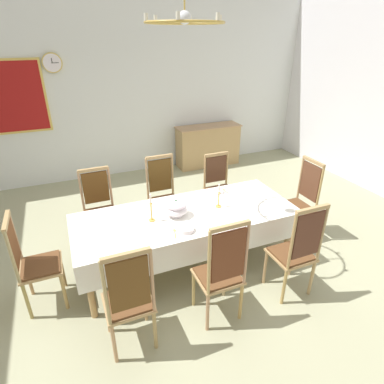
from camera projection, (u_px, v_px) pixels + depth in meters
The scene contains 23 objects.
ground at pixel (185, 261), 4.26m from camera, with size 8.12×6.66×0.04m, color #9A9B7A.
back_wall at pixel (121, 89), 6.26m from camera, with size 8.12×0.08×3.50m, color silver.
dining_table at pixel (186, 219), 3.88m from camera, with size 2.66×1.04×0.76m.
tablecloth at pixel (186, 219), 3.88m from camera, with size 2.68×1.06×0.34m.
chair_south_a at pixel (129, 298), 2.83m from camera, with size 0.44×0.42×1.19m.
chair_north_a at pixel (99, 207), 4.37m from camera, with size 0.44×0.42×1.11m.
chair_south_b at pixel (221, 271), 3.14m from camera, with size 0.44×0.42×1.22m.
chair_north_b at pixel (163, 194), 4.69m from camera, with size 0.44×0.42×1.16m.
chair_south_c at pixel (296, 250), 3.46m from camera, with size 0.44×0.42×1.20m.
chair_north_c at pixel (219, 186), 5.01m from camera, with size 0.44×0.42×1.07m.
chair_head_west at pixel (32, 261), 3.33m from camera, with size 0.42×0.44×1.12m.
chair_head_east at pixel (300, 200), 4.52m from camera, with size 0.42×0.44×1.19m.
soup_tureen at pixel (176, 208), 3.75m from camera, with size 0.27×0.27×0.22m.
candlestick_west at pixel (151, 210), 3.63m from camera, with size 0.07×0.07×0.34m.
candlestick_east at pixel (219, 198), 3.94m from camera, with size 0.07×0.07×0.31m.
bowl_near_left at pixel (186, 229), 3.49m from camera, with size 0.19×0.19×0.05m.
bowl_near_right at pixel (219, 191), 4.34m from camera, with size 0.14×0.14×0.03m.
spoon_primary at pixel (175, 231), 3.48m from camera, with size 0.06×0.17×0.01m.
spoon_secondary at pixel (224, 190), 4.40m from camera, with size 0.03×0.18×0.01m.
sideboard at pixel (208, 146), 7.18m from camera, with size 1.44×0.48×0.90m.
mounted_clock at pixel (52, 63), 5.57m from camera, with size 0.34×0.06×0.34m.
framed_painting at pixel (17, 97), 5.58m from camera, with size 0.97×0.05×1.27m.
chandelier at pixel (185, 21), 2.93m from camera, with size 0.76×0.75×0.66m.
Camera 1 is at (-1.22, -3.18, 2.71)m, focal length 29.78 mm.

